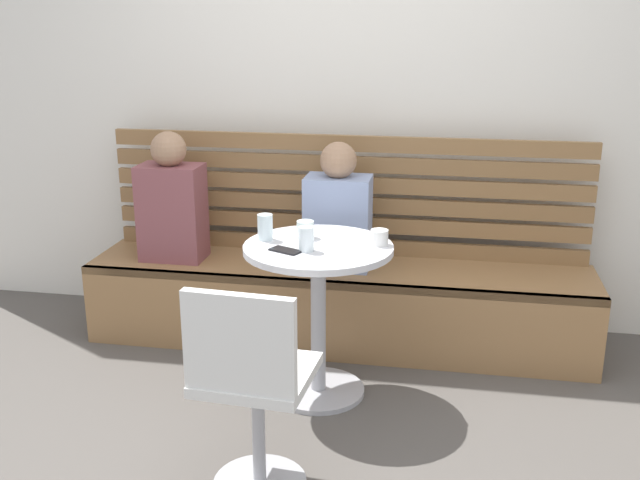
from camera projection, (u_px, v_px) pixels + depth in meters
ground at (291, 466)px, 2.97m from camera, size 8.00×8.00×0.00m
back_wall at (352, 68)px, 4.09m from camera, size 5.20×0.10×2.90m
booth_bench at (338, 304)px, 4.03m from camera, size 2.70×0.52×0.44m
booth_backrest at (345, 194)px, 4.10m from camera, size 2.65×0.04×0.67m
cafe_table at (318, 291)px, 3.39m from camera, size 0.68×0.68×0.74m
white_chair at (251, 384)px, 2.66m from camera, size 0.43×0.43×0.85m
person_adult at (172, 203)px, 4.01m from camera, size 0.34×0.22×0.70m
person_child_left at (338, 213)px, 3.87m from camera, size 0.34×0.22×0.67m
cup_ceramic_white at (379, 237)px, 3.32m from camera, size 0.08×0.08×0.07m
cup_glass_tall at (265, 227)px, 3.39m from camera, size 0.07×0.07×0.12m
cup_glass_short at (305, 229)px, 3.43m from camera, size 0.08×0.08×0.08m
cup_water_clear at (306, 239)px, 3.23m from camera, size 0.07×0.07×0.11m
phone_on_table at (285, 250)px, 3.24m from camera, size 0.16×0.12×0.01m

